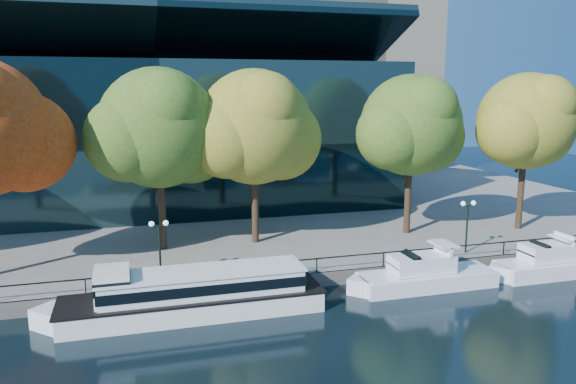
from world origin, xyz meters
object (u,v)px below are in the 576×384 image
object	(u,v)px
tree_2	(161,130)
tree_4	(413,127)
cruiser_far	(547,263)
cruiser_near	(422,275)
lamp_2	(468,214)
lamp_1	(159,236)
tour_boat	(187,293)
tree_5	(528,123)
tree_3	(257,129)

from	to	relation	value
tree_2	tree_4	bearing A→B (deg)	-2.34
tree_4	cruiser_far	bearing A→B (deg)	-62.24
cruiser_near	lamp_2	bearing A→B (deg)	32.27
cruiser_far	lamp_1	bearing A→B (deg)	171.75
cruiser_far	cruiser_near	bearing A→B (deg)	178.55
tour_boat	lamp_2	world-z (taller)	lamp_2
cruiser_far	lamp_2	world-z (taller)	lamp_2
tree_4	lamp_2	size ratio (longest dim) A/B	3.38
cruiser_far	tree_2	distance (m)	30.08
tree_4	tour_boat	bearing A→B (deg)	-152.83
tree_5	tree_2	bearing A→B (deg)	175.83
cruiser_near	tree_4	world-z (taller)	tree_4
cruiser_near	tree_5	bearing A→B (deg)	30.76
tree_4	tree_3	bearing A→B (deg)	176.89
cruiser_far	tree_4	bearing A→B (deg)	117.76
tree_3	tree_5	distance (m)	23.81
tree_4	lamp_1	distance (m)	23.38
cruiser_near	lamp_1	size ratio (longest dim) A/B	2.63
tree_5	lamp_2	xyz separation A→B (m)	(-9.02, -5.15, -6.42)
cruiser_near	lamp_2	size ratio (longest dim) A/B	2.63
tree_5	tree_3	bearing A→B (deg)	174.83
tour_boat	tree_3	distance (m)	15.81
tree_3	lamp_2	xyz separation A→B (m)	(14.69, -7.30, -6.23)
tree_2	tree_3	bearing A→B (deg)	-0.94
tree_3	lamp_2	size ratio (longest dim) A/B	3.47
tree_2	cruiser_far	bearing A→B (deg)	-23.38
tour_boat	tree_4	xyz separation A→B (m)	(20.28, 10.41, 8.78)
cruiser_near	lamp_1	bearing A→B (deg)	167.87
tour_boat	cruiser_near	distance (m)	15.82
cruiser_near	tree_2	bearing A→B (deg)	145.68
cruiser_far	lamp_2	bearing A→B (deg)	136.70
cruiser_far	tree_3	world-z (taller)	tree_3
lamp_2	cruiser_far	bearing A→B (deg)	-43.30
tree_3	lamp_2	bearing A→B (deg)	-26.42
cruiser_near	lamp_1	world-z (taller)	lamp_1
tree_3	cruiser_far	bearing A→B (deg)	-30.76
lamp_1	cruiser_far	bearing A→B (deg)	-8.25
lamp_1	lamp_2	size ratio (longest dim) A/B	1.00
lamp_2	tree_3	bearing A→B (deg)	153.58
cruiser_far	tree_2	size ratio (longest dim) A/B	0.66
lamp_2	cruiser_near	bearing A→B (deg)	-147.73
cruiser_near	cruiser_far	bearing A→B (deg)	-1.45
tree_2	lamp_2	xyz separation A→B (m)	(22.08, -7.42, -6.29)
tour_boat	tree_2	bearing A→B (deg)	92.26
tree_2	tree_4	size ratio (longest dim) A/B	1.03
tree_2	tree_4	world-z (taller)	tree_2
lamp_1	lamp_2	xyz separation A→B (m)	(22.93, 0.00, 0.00)
tree_4	lamp_2	world-z (taller)	tree_4
tree_4	tree_5	xyz separation A→B (m)	(10.37, -1.42, 0.24)
tour_boat	cruiser_far	distance (m)	25.81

